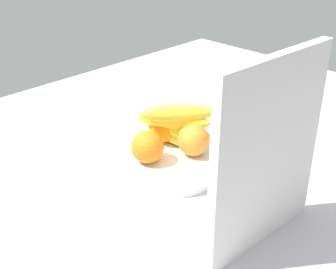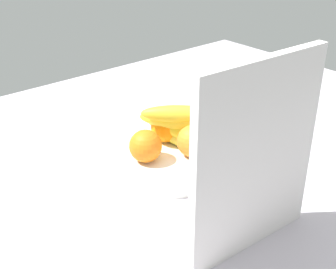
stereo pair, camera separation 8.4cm
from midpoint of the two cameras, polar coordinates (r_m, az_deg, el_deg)
ground_plane at (r=110.77cm, az=3.39°, el=-4.73°), size 180.00×140.00×3.00cm
fruit_bowl at (r=107.40cm, az=2.24°, el=-3.21°), size 24.36×24.36×5.34cm
orange_front_left at (r=100.28cm, az=-0.56°, el=-1.41°), size 7.29×7.29×7.29cm
orange_front_right at (r=102.60cm, az=5.51°, el=-0.84°), size 7.29×7.29×7.29cm
orange_center at (r=108.67cm, az=2.14°, el=0.96°), size 7.29×7.29×7.29cm
banana_bunch at (r=105.82cm, az=3.26°, el=1.17°), size 15.39×18.70×10.60cm
cutting_board at (r=79.40cm, az=13.90°, el=-3.11°), size 28.06×3.36×36.00cm
jar_lid at (r=129.63cm, az=8.84°, el=1.11°), size 6.11×6.11×1.38cm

